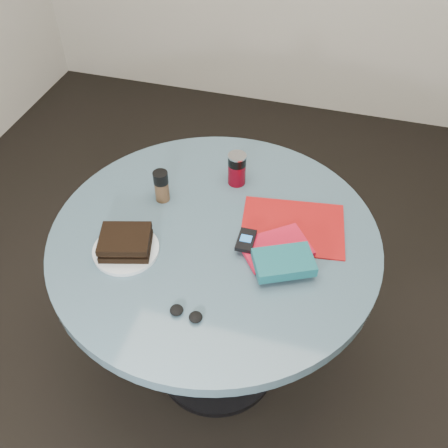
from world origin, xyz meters
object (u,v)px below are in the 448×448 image
(sandwich, at_px, (125,242))
(pepper_grinder, at_px, (161,186))
(mp3_player, at_px, (246,240))
(plate, at_px, (126,250))
(red_book, at_px, (276,248))
(headphones, at_px, (186,314))
(table, at_px, (215,268))
(magazine, at_px, (293,227))
(novel, at_px, (284,262))
(soda_can, at_px, (237,169))

(sandwich, bearing_deg, pepper_grinder, 85.12)
(sandwich, bearing_deg, mp3_player, 18.52)
(plate, distance_m, sandwich, 0.03)
(pepper_grinder, distance_m, red_book, 0.42)
(mp3_player, distance_m, headphones, 0.29)
(red_book, bearing_deg, table, 137.33)
(pepper_grinder, xyz_separation_m, mp3_player, (0.31, -0.13, -0.03))
(table, relative_size, plate, 5.18)
(sandwich, xyz_separation_m, magazine, (0.45, 0.23, -0.03))
(novel, xyz_separation_m, mp3_player, (-0.12, 0.06, -0.01))
(red_book, height_order, novel, novel)
(novel, bearing_deg, headphones, -159.98)
(table, bearing_deg, pepper_grinder, 153.18)
(table, relative_size, magazine, 3.22)
(plate, distance_m, magazine, 0.50)
(headphones, bearing_deg, mp3_player, 72.04)
(novel, bearing_deg, pepper_grinder, 130.66)
(sandwich, xyz_separation_m, pepper_grinder, (0.02, 0.24, 0.02))
(magazine, distance_m, red_book, 0.11)
(plate, bearing_deg, magazine, 26.95)
(plate, height_order, mp3_player, mp3_player)
(red_book, bearing_deg, novel, -100.28)
(table, distance_m, plate, 0.32)
(table, height_order, mp3_player, mp3_player)
(sandwich, bearing_deg, soda_can, 59.35)
(mp3_player, bearing_deg, novel, -26.20)
(red_book, bearing_deg, plate, 158.68)
(plate, bearing_deg, novel, 6.51)
(pepper_grinder, relative_size, novel, 0.67)
(table, relative_size, red_book, 5.22)
(mp3_player, bearing_deg, sandwich, -161.48)
(magazine, relative_size, mp3_player, 3.60)
(plate, height_order, magazine, plate)
(soda_can, bearing_deg, plate, -120.75)
(soda_can, distance_m, pepper_grinder, 0.25)
(pepper_grinder, height_order, mp3_player, pepper_grinder)
(sandwich, height_order, magazine, sandwich)
(red_book, bearing_deg, magazine, 36.85)
(sandwich, distance_m, novel, 0.45)
(mp3_player, bearing_deg, table, 165.98)
(sandwich, relative_size, magazine, 0.55)
(table, distance_m, red_book, 0.26)
(table, height_order, pepper_grinder, pepper_grinder)
(pepper_grinder, distance_m, headphones, 0.46)
(magazine, bearing_deg, mp3_player, -143.38)
(soda_can, distance_m, red_book, 0.33)
(plate, bearing_deg, soda_can, 59.25)
(table, distance_m, headphones, 0.35)
(soda_can, relative_size, novel, 0.69)
(mp3_player, bearing_deg, soda_can, 110.09)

